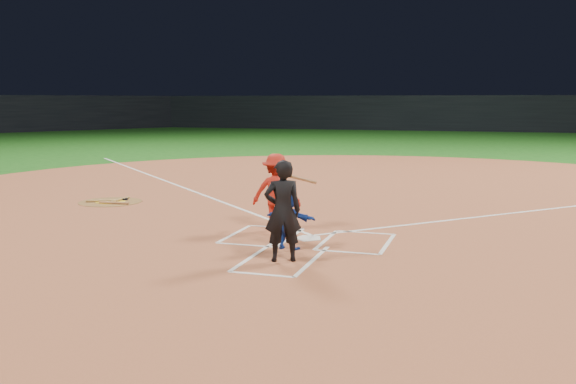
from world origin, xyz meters
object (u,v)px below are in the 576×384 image
(umpire, at_px, (283,211))
(on_deck_circle, at_px, (110,202))
(batter_at_plate, at_px, (276,192))
(home_plate, at_px, (308,238))
(catcher, at_px, (289,220))

(umpire, bearing_deg, on_deck_circle, -60.72)
(umpire, height_order, batter_at_plate, umpire)
(on_deck_circle, distance_m, umpire, 8.06)
(home_plate, distance_m, batter_at_plate, 1.37)
(catcher, bearing_deg, on_deck_circle, -20.04)
(on_deck_circle, relative_size, batter_at_plate, 1.04)
(home_plate, bearing_deg, on_deck_circle, -24.25)
(home_plate, distance_m, umpire, 2.05)
(batter_at_plate, bearing_deg, catcher, -64.32)
(catcher, height_order, umpire, umpire)
(catcher, relative_size, umpire, 0.62)
(catcher, bearing_deg, umpire, 112.40)
(catcher, height_order, batter_at_plate, batter_at_plate)
(home_plate, bearing_deg, catcher, 83.46)
(catcher, xyz_separation_m, umpire, (0.17, -0.88, 0.33))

